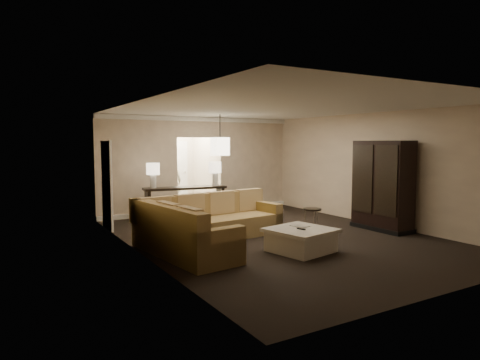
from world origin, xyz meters
TOP-DOWN VIEW (x-y plane):
  - ground at (0.00, 0.00)m, footprint 8.00×8.00m
  - wall_back at (0.00, 4.00)m, footprint 6.00×0.04m
  - wall_front at (0.00, -4.00)m, footprint 6.00×0.04m
  - wall_left at (-3.00, 0.00)m, footprint 0.04×8.00m
  - wall_right at (3.00, 0.00)m, footprint 0.04×8.00m
  - ceiling at (0.00, 0.00)m, footprint 6.00×8.00m
  - crown_molding at (0.00, 3.95)m, footprint 6.00×0.10m
  - baseboard at (0.00, 3.95)m, footprint 6.00×0.10m
  - side_door at (-2.97, 2.80)m, footprint 0.05×0.90m
  - foyer at (0.00, 5.34)m, footprint 1.44×2.02m
  - sectional_sofa at (-1.64, 0.21)m, footprint 3.33×2.85m
  - coffee_table at (-0.34, -1.20)m, footprint 1.29×1.29m
  - console_table at (-0.81, 3.20)m, footprint 2.28×0.78m
  - armoire at (2.59, -0.55)m, footprint 0.62×1.46m
  - drink_table at (1.09, 0.17)m, footprint 0.42×0.42m
  - table_lamp_left at (-1.66, 3.31)m, footprint 0.34×0.34m
  - table_lamp_right at (0.05, 3.09)m, footprint 0.34×0.34m
  - pendant_light at (0.00, 2.70)m, footprint 0.38×0.38m
  - person at (-0.45, 5.13)m, footprint 0.80×0.69m

SIDE VIEW (x-z plane):
  - ground at x=0.00m, z-range 0.00..0.00m
  - baseboard at x=0.00m, z-range 0.00..0.12m
  - coffee_table at x=-0.34m, z-range 0.00..0.46m
  - drink_table at x=1.09m, z-range 0.11..0.64m
  - sectional_sofa at x=-1.64m, z-range -0.10..0.87m
  - console_table at x=-0.81m, z-range 0.08..0.94m
  - person at x=-0.45m, z-range 0.00..1.87m
  - armoire at x=2.59m, z-range -0.04..2.05m
  - side_door at x=-2.97m, z-range 0.00..2.10m
  - foyer at x=0.00m, z-range -0.10..2.70m
  - table_lamp_left at x=-1.66m, z-range 0.97..1.63m
  - table_lamp_right at x=0.05m, z-range 0.97..1.63m
  - wall_back at x=0.00m, z-range 0.00..2.80m
  - wall_front at x=0.00m, z-range 0.00..2.80m
  - wall_left at x=-3.00m, z-range 0.00..2.80m
  - wall_right at x=3.00m, z-range 0.00..2.80m
  - pendant_light at x=0.00m, z-range 1.41..2.50m
  - crown_molding at x=0.00m, z-range 2.67..2.79m
  - ceiling at x=0.00m, z-range 2.79..2.81m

